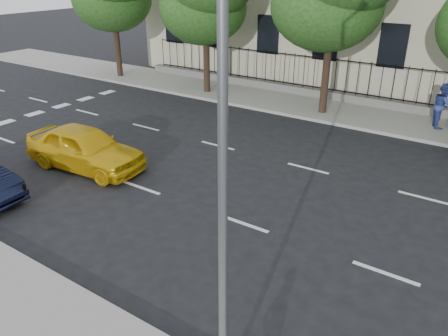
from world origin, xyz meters
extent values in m
plane|color=black|center=(0.00, 0.00, 0.00)|extent=(120.00, 120.00, 0.00)
cube|color=gray|center=(0.00, 14.00, 0.07)|extent=(60.00, 4.00, 0.15)
cube|color=slate|center=(0.00, 15.70, 0.35)|extent=(30.00, 0.50, 0.40)
cube|color=black|center=(0.00, 15.70, 0.65)|extent=(28.80, 0.05, 0.05)
cube|color=black|center=(0.00, 15.70, 2.25)|extent=(28.80, 0.05, 0.05)
cylinder|color=slate|center=(2.50, -2.30, 4.15)|extent=(0.14, 0.14, 8.00)
cylinder|color=#382619|center=(-16.00, 13.20, 1.72)|extent=(0.36, 0.36, 3.15)
cylinder|color=#382619|center=(-9.00, 13.20, 1.64)|extent=(0.36, 0.36, 2.97)
ellipsoid|color=#1A4316|center=(-9.40, 13.50, 4.62)|extent=(4.75, 4.75, 3.90)
cylinder|color=#382619|center=(-2.00, 13.20, 1.81)|extent=(0.36, 0.36, 3.32)
ellipsoid|color=#1A4316|center=(-2.40, 13.50, 5.09)|extent=(5.13, 5.13, 4.21)
imported|color=gold|center=(-6.75, 2.58, 0.79)|extent=(4.75, 2.25, 1.57)
imported|color=navy|center=(3.16, 14.02, 1.13)|extent=(1.05, 1.17, 1.97)
camera|label=1|loc=(5.45, -6.70, 6.77)|focal=35.00mm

